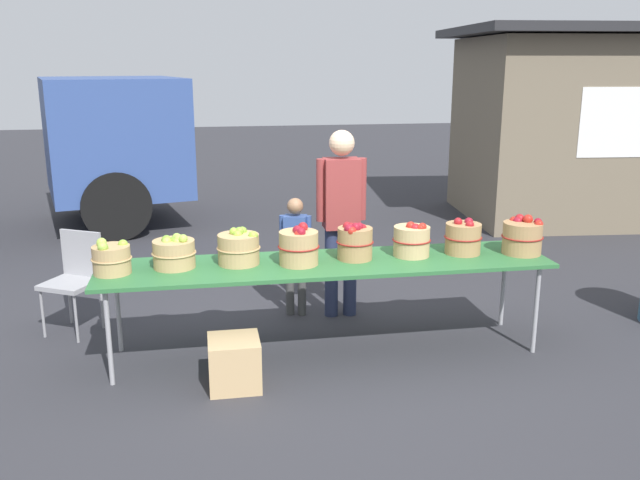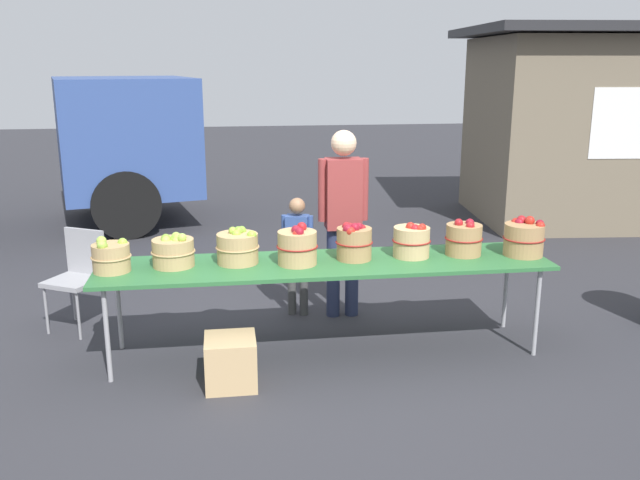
{
  "view_description": "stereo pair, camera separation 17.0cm",
  "coord_description": "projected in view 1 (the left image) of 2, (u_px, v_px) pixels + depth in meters",
  "views": [
    {
      "loc": [
        -0.93,
        -4.97,
        2.26
      ],
      "look_at": [
        0.0,
        0.3,
        0.85
      ],
      "focal_mm": 38.13,
      "sensor_mm": 36.0,
      "label": 1
    },
    {
      "loc": [
        -0.76,
        -5.0,
        2.26
      ],
      "look_at": [
        0.0,
        0.3,
        0.85
      ],
      "focal_mm": 38.13,
      "sensor_mm": 36.0,
      "label": 2
    }
  ],
  "objects": [
    {
      "name": "apple_basket_red_0",
      "position": [
        299.0,
        246.0,
        5.19
      ],
      "size": [
        0.32,
        0.32,
        0.32
      ],
      "color": "tan",
      "rests_on": "market_table"
    },
    {
      "name": "food_kiosk",
      "position": [
        573.0,
        124.0,
        9.94
      ],
      "size": [
        3.76,
        3.22,
        2.74
      ],
      "rotation": [
        0.0,
        0.0,
        -0.09
      ],
      "color": "#726651",
      "rests_on": "ground"
    },
    {
      "name": "apple_basket_red_1",
      "position": [
        355.0,
        242.0,
        5.32
      ],
      "size": [
        0.29,
        0.29,
        0.3
      ],
      "color": "#A87F51",
      "rests_on": "market_table"
    },
    {
      "name": "apple_basket_red_2",
      "position": [
        412.0,
        240.0,
        5.42
      ],
      "size": [
        0.31,
        0.31,
        0.28
      ],
      "color": "tan",
      "rests_on": "market_table"
    },
    {
      "name": "apple_basket_green_0",
      "position": [
        111.0,
        258.0,
        4.96
      ],
      "size": [
        0.29,
        0.29,
        0.26
      ],
      "color": "tan",
      "rests_on": "market_table"
    },
    {
      "name": "folding_chair",
      "position": [
        75.0,
        274.0,
        5.79
      ],
      "size": [
        0.54,
        0.54,
        0.86
      ],
      "rotation": [
        0.0,
        0.0,
        5.77
      ],
      "color": "#99999E",
      "rests_on": "ground"
    },
    {
      "name": "produce_crate",
      "position": [
        234.0,
        363.0,
        4.83
      ],
      "size": [
        0.36,
        0.36,
        0.36
      ],
      "primitive_type": "cube",
      "color": "tan",
      "rests_on": "ground"
    },
    {
      "name": "apple_basket_red_3",
      "position": [
        463.0,
        238.0,
        5.49
      ],
      "size": [
        0.31,
        0.31,
        0.3
      ],
      "color": "#A87F51",
      "rests_on": "market_table"
    },
    {
      "name": "child_customer",
      "position": [
        296.0,
        247.0,
        6.11
      ],
      "size": [
        0.28,
        0.19,
        1.09
      ],
      "rotation": [
        0.0,
        0.0,
        2.87
      ],
      "color": "#3F3F3F",
      "rests_on": "ground"
    },
    {
      "name": "apple_basket_red_4",
      "position": [
        522.0,
        237.0,
        5.49
      ],
      "size": [
        0.33,
        0.33,
        0.32
      ],
      "color": "#A87F51",
      "rests_on": "market_table"
    },
    {
      "name": "vendor_adult",
      "position": [
        341.0,
        209.0,
        6.01
      ],
      "size": [
        0.45,
        0.23,
        1.69
      ],
      "rotation": [
        0.0,
        0.0,
        3.13
      ],
      "color": "#262D4C",
      "rests_on": "ground"
    },
    {
      "name": "ground_plane",
      "position": [
        326.0,
        351.0,
        5.47
      ],
      "size": [
        40.0,
        40.0,
        0.0
      ],
      "primitive_type": "plane",
      "color": "#2D2D33"
    },
    {
      "name": "apple_basket_green_1",
      "position": [
        174.0,
        252.0,
        5.11
      ],
      "size": [
        0.33,
        0.33,
        0.27
      ],
      "color": "tan",
      "rests_on": "market_table"
    },
    {
      "name": "market_table",
      "position": [
        327.0,
        266.0,
        5.29
      ],
      "size": [
        3.5,
        0.76,
        0.75
      ],
      "color": "#2D6B38",
      "rests_on": "ground"
    },
    {
      "name": "apple_basket_green_2",
      "position": [
        239.0,
        248.0,
        5.21
      ],
      "size": [
        0.34,
        0.34,
        0.28
      ],
      "color": "tan",
      "rests_on": "market_table"
    }
  ]
}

